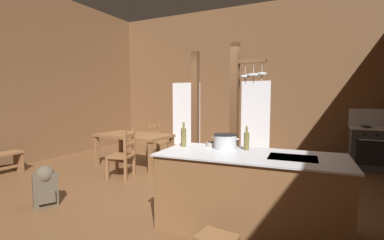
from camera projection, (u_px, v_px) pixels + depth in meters
The scene contains 17 objects.
ground_plane at pixel (172, 197), 4.50m from camera, with size 9.03×9.01×0.10m, color brown.
wall_back at pixel (243, 79), 8.05m from camera, with size 9.03×0.14×4.22m, color brown.
wall_left at pixel (11, 74), 6.14m from camera, with size 0.14×9.01×4.22m, color brown.
glazed_door_back_left at pixel (186, 114), 8.89m from camera, with size 1.00×0.01×2.05m, color white.
glazed_panel_back_right at pixel (255, 116), 7.90m from camera, with size 0.84×0.01×2.05m, color white.
kitchen_island at pixel (249, 192), 3.26m from camera, with size 2.21×1.09×0.92m.
stove_range at pixel (379, 148), 5.93m from camera, with size 1.14×0.83×1.32m.
support_post_with_pot_rack at pixel (237, 108), 5.02m from camera, with size 0.66×0.25×2.57m.
support_post_center at pixel (195, 111), 5.94m from camera, with size 0.14×0.14×2.57m.
dining_table at pixel (134, 138), 6.24m from camera, with size 1.75×1.01×0.74m.
ladderback_chair_near_window at pixel (157, 141), 7.12m from camera, with size 0.53×0.53×0.95m.
ladderback_chair_by_post at pixel (123, 155), 5.36m from camera, with size 0.53×0.53×0.95m.
backpack at pixel (45, 185), 3.97m from camera, with size 0.38×0.39×0.60m.
stockpot_on_counter at pixel (225, 141), 3.54m from camera, with size 0.37×0.30×0.19m.
mixing_bowl_on_counter at pixel (212, 144), 3.72m from camera, with size 0.16×0.16×0.06m.
bottle_tall_on_counter at pixel (246, 141), 3.45m from camera, with size 0.07×0.07×0.30m.
bottle_short_on_counter at pixel (184, 137), 3.69m from camera, with size 0.07×0.07×0.33m.
Camera 1 is at (2.21, -3.79, 1.60)m, focal length 25.43 mm.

